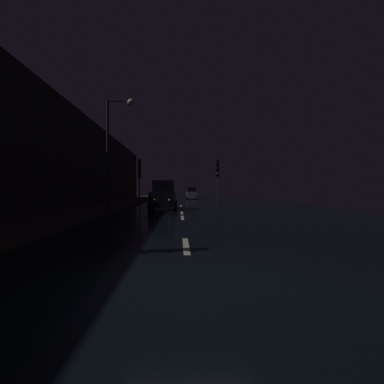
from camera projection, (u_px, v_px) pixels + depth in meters
ground at (181, 205)px, 28.90m from camera, size 25.60×84.00×0.02m
sidewalk_left at (116, 204)px, 28.59m from camera, size 4.40×84.00×0.15m
building_facade_left at (78, 160)px, 24.95m from camera, size 0.80×63.00×8.46m
lane_centerline at (182, 215)px, 16.68m from camera, size 0.16×21.09×0.01m
traffic_light_far_right at (218, 172)px, 32.34m from camera, size 0.31×0.46×5.00m
traffic_light_far_left at (139, 172)px, 28.98m from camera, size 0.36×0.48×4.70m
streetlamp_overhead at (115, 138)px, 16.89m from camera, size 1.70×0.44×7.03m
car_approaching_headlights at (164, 196)px, 21.40m from camera, size 2.03×4.40×2.22m
car_distant_taillights at (192, 194)px, 45.84m from camera, size 1.80×3.91×1.97m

